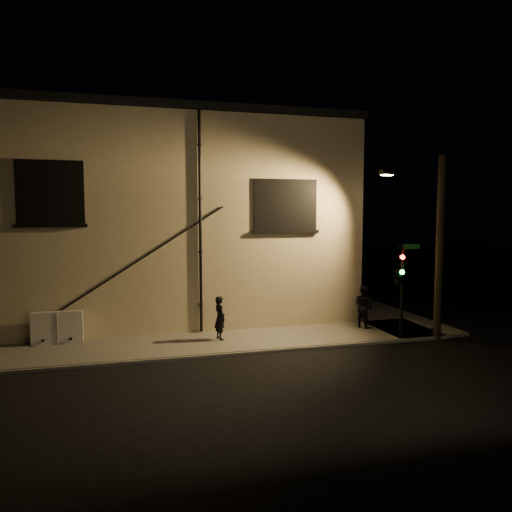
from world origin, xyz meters
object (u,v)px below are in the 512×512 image
object	(u,v)px
utility_cabinet	(57,328)
pedestrian_a	(220,318)
pedestrian_b	(364,306)
traffic_signal	(399,275)
streetlamp_pole	(436,242)

from	to	relation	value
utility_cabinet	pedestrian_a	distance (m)	5.68
pedestrian_b	traffic_signal	distance (m)	2.32
utility_cabinet	pedestrian_b	distance (m)	11.50
pedestrian_b	traffic_signal	xyz separation A→B (m)	(0.47, -1.76, 1.44)
utility_cabinet	streetlamp_pole	world-z (taller)	streetlamp_pole
utility_cabinet	streetlamp_pole	bearing A→B (deg)	-11.19
pedestrian_a	streetlamp_pole	distance (m)	8.38
pedestrian_b	streetlamp_pole	world-z (taller)	streetlamp_pole
utility_cabinet	pedestrian_b	size ratio (longest dim) A/B	1.00
utility_cabinet	traffic_signal	size ratio (longest dim) A/B	0.50
utility_cabinet	pedestrian_b	bearing A→B (deg)	-3.77
streetlamp_pole	utility_cabinet	bearing A→B (deg)	168.81
pedestrian_b	traffic_signal	world-z (taller)	traffic_signal
pedestrian_a	utility_cabinet	bearing A→B (deg)	66.52
utility_cabinet	traffic_signal	xyz separation A→B (m)	(11.94, -2.51, 1.73)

